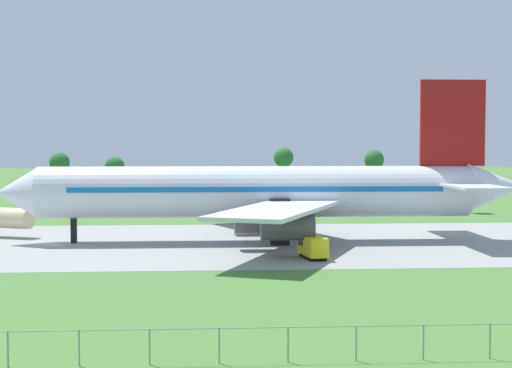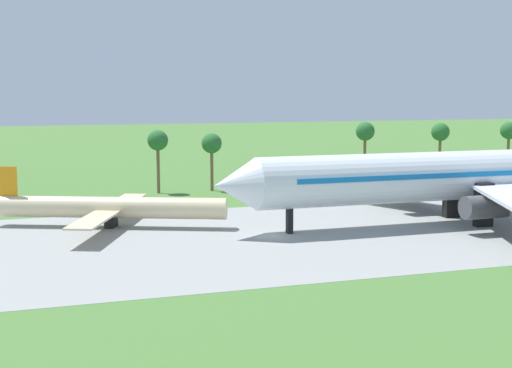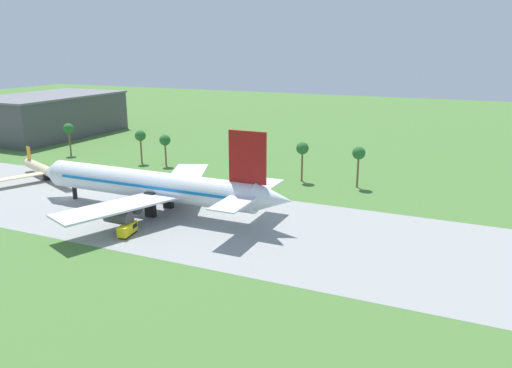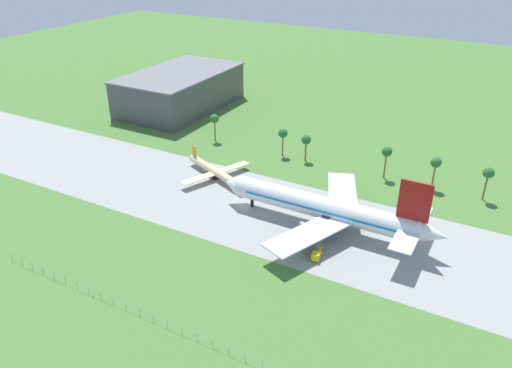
# 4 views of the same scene
# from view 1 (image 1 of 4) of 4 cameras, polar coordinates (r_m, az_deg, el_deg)

# --- Properties ---
(ground_plane) EXTENTS (600.00, 600.00, 0.00)m
(ground_plane) POSITION_cam_1_polar(r_m,az_deg,el_deg) (102.37, -14.54, -4.25)
(ground_plane) COLOR #477233
(taxiway_strip) EXTENTS (320.00, 44.00, 0.02)m
(taxiway_strip) POSITION_cam_1_polar(r_m,az_deg,el_deg) (102.36, -14.55, -4.24)
(taxiway_strip) COLOR gray
(taxiway_strip) RESTS_ON ground_plane
(jet_airliner) EXTENTS (68.87, 54.70, 20.97)m
(jet_airliner) POSITION_cam_1_polar(r_m,az_deg,el_deg) (101.00, 1.02, -0.60)
(jet_airliner) COLOR silver
(jet_airliner) RESTS_ON ground_plane
(baggage_tug) EXTENTS (2.84, 5.52, 2.48)m
(baggage_tug) POSITION_cam_1_polar(r_m,az_deg,el_deg) (86.92, 4.13, -4.55)
(baggage_tug) COLOR black
(baggage_tug) RESTS_ON ground_plane
(palm_tree_row) EXTENTS (107.39, 3.60, 11.94)m
(palm_tree_row) POSITION_cam_1_polar(r_m,az_deg,el_deg) (140.94, -4.17, 1.56)
(palm_tree_row) COLOR brown
(palm_tree_row) RESTS_ON ground_plane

